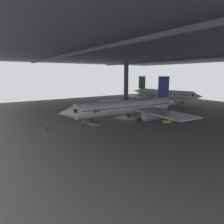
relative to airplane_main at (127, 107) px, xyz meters
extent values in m
plane|color=slate|center=(-2.45, 1.29, -3.38)|extent=(110.00, 110.00, 0.00)
cylinder|color=#4C4F54|center=(-26.61, 19.91, 5.28)|extent=(1.83, 1.83, 17.32)
cube|color=#38383D|center=(-2.45, 15.04, 14.54)|extent=(121.00, 99.00, 1.20)
cube|color=#4C4F54|center=(-2.45, -9.71, 13.54)|extent=(115.50, 0.50, 0.70)
cube|color=#4C4F54|center=(-2.45, 31.54, 13.54)|extent=(115.50, 0.50, 0.70)
cylinder|color=white|center=(-0.05, -0.62, 0.02)|extent=(5.53, 27.03, 3.60)
cone|color=white|center=(-1.13, -15.62, 0.02)|extent=(3.83, 4.56, 3.53)
cube|color=black|center=(-0.97, -13.35, 0.47)|extent=(3.23, 2.73, 0.79)
cone|color=white|center=(1.04, 14.38, 0.38)|extent=(3.47, 5.97, 3.06)
cube|color=navy|center=(0.88, 12.11, 4.77)|extent=(0.52, 3.94, 5.89)
cube|color=white|center=(3.32, 10.95, 0.56)|extent=(4.78, 3.27, 0.16)
cube|color=white|center=(-1.71, 11.31, 0.56)|extent=(4.78, 3.27, 0.16)
cube|color=white|center=(9.57, 3.04, -0.34)|extent=(15.49, 7.62, 0.24)
cylinder|color=#9EA3A8|center=(7.63, 1.22, -0.97)|extent=(2.56, 4.83, 2.23)
cube|color=white|center=(-9.04, 4.39, -0.34)|extent=(15.49, 7.62, 0.24)
cylinder|color=#9EA3A8|center=(-7.38, 2.30, -0.97)|extent=(2.56, 4.83, 2.23)
cube|color=navy|center=(-0.05, -0.62, 0.29)|extent=(5.46, 25.08, 0.16)
cylinder|color=#9EA3A8|center=(-0.69, -9.60, -2.13)|extent=(0.20, 0.20, 1.15)
cylinder|color=black|center=(-0.69, -9.60, -2.93)|extent=(0.36, 0.92, 0.90)
cylinder|color=#9EA3A8|center=(2.54, 1.82, -2.13)|extent=(0.20, 0.20, 1.15)
cylinder|color=black|center=(2.54, 1.82, -2.93)|extent=(0.36, 0.92, 0.90)
cylinder|color=#9EA3A8|center=(-2.25, 2.16, -2.13)|extent=(0.20, 0.20, 1.15)
cylinder|color=black|center=(-2.25, 2.16, -2.93)|extent=(0.36, 0.92, 0.90)
cube|color=slate|center=(-0.21, -9.80, -3.03)|extent=(3.84, 1.77, 0.70)
cube|color=slate|center=(-0.21, -9.80, -1.24)|extent=(3.56, 1.55, 2.97)
cube|color=slate|center=(1.49, -9.92, 0.20)|extent=(1.19, 1.38, 0.12)
cylinder|color=black|center=(1.53, -9.32, 0.70)|extent=(0.06, 0.06, 1.00)
cylinder|color=black|center=(1.44, -10.52, 0.70)|extent=(0.06, 0.06, 1.00)
cylinder|color=black|center=(1.37, -9.21, -3.23)|extent=(0.31, 0.14, 0.30)
cylinder|color=black|center=(1.27, -10.61, -3.23)|extent=(0.31, 0.14, 0.30)
cylinder|color=black|center=(-1.68, -8.99, -3.23)|extent=(0.31, 0.14, 0.30)
cylinder|color=black|center=(-1.79, -10.39, -3.23)|extent=(0.31, 0.14, 0.30)
cylinder|color=#232838|center=(-1.61, -20.04, -2.95)|extent=(0.14, 0.14, 0.86)
cylinder|color=#232838|center=(-1.73, -19.91, -2.95)|extent=(0.14, 0.14, 0.86)
cube|color=orange|center=(-1.67, -19.97, -2.21)|extent=(0.41, 0.41, 0.61)
cylinder|color=orange|center=(-1.51, -20.14, -2.18)|extent=(0.09, 0.09, 0.58)
cylinder|color=orange|center=(-1.83, -19.80, -2.18)|extent=(0.09, 0.09, 0.58)
sphere|color=brown|center=(-1.67, -19.97, -1.78)|extent=(0.23, 0.23, 0.23)
cylinder|color=#232838|center=(-0.09, -12.36, -2.97)|extent=(0.14, 0.14, 0.83)
cylinder|color=#232838|center=(-0.15, -12.53, -2.97)|extent=(0.14, 0.14, 0.83)
cube|color=orange|center=(-0.12, -12.44, -2.26)|extent=(0.33, 0.41, 0.59)
cylinder|color=orange|center=(-0.04, -12.23, -2.23)|extent=(0.09, 0.09, 0.56)
cylinder|color=orange|center=(-0.20, -12.66, -2.23)|extent=(0.09, 0.09, 0.56)
sphere|color=brown|center=(-0.12, -12.44, -1.85)|extent=(0.22, 0.22, 0.22)
cylinder|color=white|center=(-19.63, 35.42, -0.05)|extent=(26.07, 7.79, 3.47)
cone|color=white|center=(-5.35, 37.87, -0.05)|extent=(4.68, 4.05, 3.40)
cube|color=black|center=(-7.51, 37.50, 0.39)|extent=(2.89, 3.32, 0.76)
cone|color=white|center=(-33.91, 32.96, 0.30)|extent=(5.97, 3.84, 2.95)
cube|color=#19592D|center=(-31.75, 33.34, 4.52)|extent=(3.77, 0.88, 5.67)
cube|color=white|center=(-31.23, 35.89, 0.47)|extent=(3.54, 4.83, 0.16)
cube|color=white|center=(-30.41, 31.10, 0.47)|extent=(3.54, 4.83, 0.16)
cube|color=white|center=(-25.28, 43.56, -0.39)|extent=(8.67, 15.36, 0.24)
cylinder|color=#9EA3A8|center=(-23.13, 42.17, -1.00)|extent=(4.81, 2.88, 2.15)
cube|color=white|center=(-22.24, 25.85, -0.39)|extent=(8.67, 15.36, 0.24)
cylinder|color=#9EA3A8|center=(-20.67, 27.89, -1.00)|extent=(4.81, 2.88, 2.15)
cube|color=#19592D|center=(-19.63, 35.42, 0.21)|extent=(24.21, 7.54, 0.16)
cylinder|color=#9EA3A8|center=(-11.09, 36.88, -2.13)|extent=(0.20, 0.20, 1.15)
cylinder|color=black|center=(-11.09, 36.88, -2.93)|extent=(0.94, 0.45, 0.90)
cylinder|color=#9EA3A8|center=(-22.51, 37.29, -2.13)|extent=(0.20, 0.20, 1.15)
cylinder|color=black|center=(-22.51, 37.29, -2.93)|extent=(0.94, 0.45, 0.90)
cylinder|color=#9EA3A8|center=(-21.72, 32.69, -2.13)|extent=(0.20, 0.20, 1.15)
cylinder|color=black|center=(-21.72, 32.69, -2.93)|extent=(0.94, 0.45, 0.90)
cube|color=yellow|center=(8.47, 5.52, -2.83)|extent=(1.42, 2.31, 0.70)
cylinder|color=black|center=(9.10, 4.79, -3.16)|extent=(0.22, 0.46, 0.44)
cylinder|color=black|center=(8.00, 4.67, -3.16)|extent=(0.22, 0.46, 0.44)
cylinder|color=black|center=(8.93, 6.38, -3.16)|extent=(0.22, 0.46, 0.44)
cylinder|color=black|center=(7.84, 6.26, -3.16)|extent=(0.22, 0.46, 0.44)
camera|label=1|loc=(39.74, -31.09, 8.25)|focal=31.92mm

